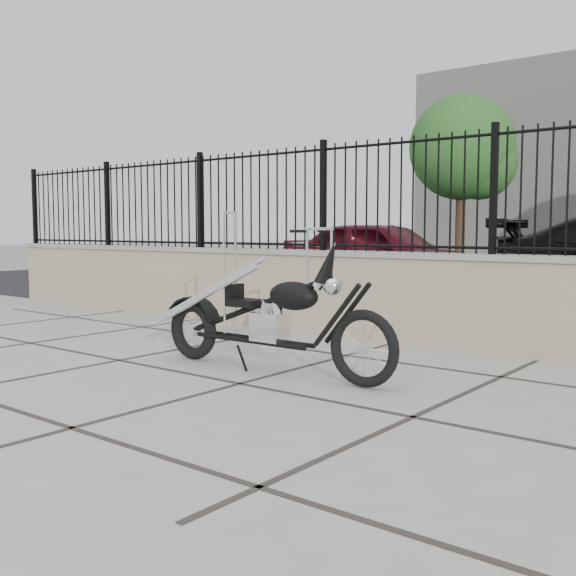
{
  "coord_description": "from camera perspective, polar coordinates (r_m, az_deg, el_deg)",
  "views": [
    {
      "loc": [
        3.5,
        -3.79,
        1.2
      ],
      "look_at": [
        -0.14,
        0.78,
        0.69
      ],
      "focal_mm": 42.0,
      "sensor_mm": 36.0,
      "label": 1
    }
  ],
  "objects": [
    {
      "name": "ground_plane",
      "position": [
        5.3,
        -4.09,
        -8.11
      ],
      "size": [
        90.0,
        90.0,
        0.0
      ],
      "primitive_type": "plane",
      "color": "#99968E",
      "rests_on": "ground"
    },
    {
      "name": "retaining_wall",
      "position": [
        7.24,
        9.42,
        -0.78
      ],
      "size": [
        14.0,
        0.36,
        0.96
      ],
      "primitive_type": "cube",
      "color": "gray",
      "rests_on": "ground_plane"
    },
    {
      "name": "iron_fence",
      "position": [
        7.21,
        9.54,
        7.79
      ],
      "size": [
        14.0,
        0.08,
        1.2
      ],
      "primitive_type": "cube",
      "color": "black",
      "rests_on": "retaining_wall"
    },
    {
      "name": "chopper_motorcycle",
      "position": [
        5.63,
        -1.9,
        -0.21
      ],
      "size": [
        2.3,
        0.43,
        1.38
      ],
      "primitive_type": null,
      "rotation": [
        0.0,
        0.0,
        0.01
      ],
      "color": "black",
      "rests_on": "ground_plane"
    },
    {
      "name": "car_red",
      "position": [
        12.96,
        8.0,
        2.72
      ],
      "size": [
        4.08,
        1.65,
        1.39
      ],
      "primitive_type": "imported",
      "rotation": [
        0.0,
        0.0,
        1.57
      ],
      "color": "#480A15",
      "rests_on": "parking_lot"
    },
    {
      "name": "bollard_a",
      "position": [
        10.11,
        6.41,
        0.67
      ],
      "size": [
        0.12,
        0.12,
        0.89
      ],
      "primitive_type": "cylinder",
      "rotation": [
        0.0,
        0.0,
        0.17
      ],
      "color": "blue",
      "rests_on": "ground_plane"
    },
    {
      "name": "tree_left",
      "position": [
        22.84,
        14.52,
        11.81
      ],
      "size": [
        3.36,
        3.36,
        5.67
      ],
      "rotation": [
        0.0,
        0.0,
        -0.22
      ],
      "color": "#382619",
      "rests_on": "ground_plane"
    }
  ]
}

